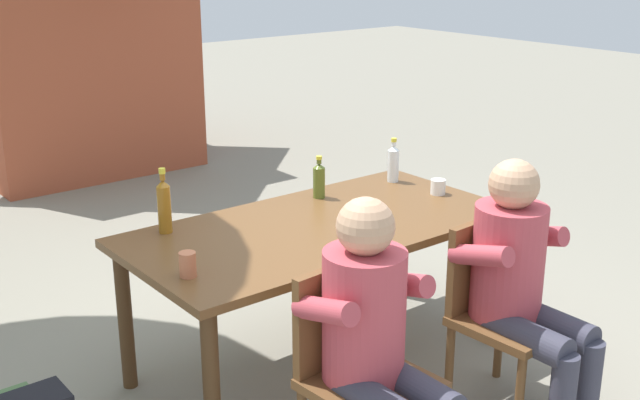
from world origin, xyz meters
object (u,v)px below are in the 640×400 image
Objects in this scene: chair_near_left at (356,364)px; person_in_plaid_shirt at (377,336)px; dining_table at (320,239)px; cup_white at (438,187)px; person_in_white_shirt at (521,279)px; bottle_amber at (164,205)px; chair_near_right at (498,305)px; bottle_clear at (393,163)px; bottle_olive at (319,180)px; cup_terracotta at (188,264)px; brick_kiosk at (62,18)px.

person_in_plaid_shirt reaches higher than chair_near_left.
cup_white is at bearing -1.99° from dining_table.
person_in_white_shirt is 3.77× the size of bottle_amber.
person_in_plaid_shirt reaches higher than chair_near_right.
person_in_plaid_shirt is at bearing -135.22° from bottle_clear.
bottle_olive is (0.89, -0.03, -0.04)m from bottle_amber.
person_in_white_shirt is 1.25m from bottle_clear.
person_in_plaid_shirt reaches higher than bottle_olive.
cup_terracotta is at bearing -155.45° from bottle_olive.
person_in_white_shirt is 5.16× the size of bottle_olive.
dining_table is 18.09× the size of cup_terracotta.
dining_table is at bearing 178.01° from cup_white.
chair_near_right is at bearing -61.50° from dining_table.
bottle_clear is at bearing -3.04° from bottle_olive.
chair_near_left is at bearing -79.38° from bottle_amber.
dining_table is at bearing 64.30° from person_in_plaid_shirt.
chair_near_right is at bearing -91.46° from brick_kiosk.
bottle_olive is 2.19× the size of cup_terracotta.
brick_kiosk is at bearing 88.62° from person_in_white_shirt.
person_in_white_shirt is 1.65m from bottle_amber.
bottle_olive reaches higher than chair_near_left.
brick_kiosk reaches higher than chair_near_right.
person_in_white_shirt reaches higher than dining_table.
cup_white is (0.54, -0.35, -0.06)m from bottle_olive.
bottle_amber is at bearing 177.59° from bottle_clear.
chair_near_left is at bearing 172.74° from person_in_white_shirt.
bottle_clear reaches higher than dining_table.
person_in_plaid_shirt is 5.16× the size of bottle_olive.
person_in_white_shirt is at bearing -30.12° from cup_terracotta.
cup_terracotta is 4.97m from brick_kiosk.
person_in_plaid_shirt reaches higher than dining_table.
chair_near_right is (0.42, -0.77, -0.19)m from dining_table.
cup_white is (1.61, 0.14, -0.01)m from cup_terracotta.
person_in_white_shirt is at bearing -81.78° from bottle_olive.
brick_kiosk reaches higher than bottle_olive.
cup_white is at bearing -85.21° from bottle_clear.
chair_near_right is 0.87m from person_in_plaid_shirt.
chair_near_left is 3.81× the size of bottle_olive.
chair_near_right reaches higher than cup_white.
bottle_amber is (-0.22, 1.24, 0.24)m from person_in_plaid_shirt.
person_in_white_shirt is at bearing -91.38° from brick_kiosk.
brick_kiosk is (0.31, 4.25, 0.51)m from bottle_olive.
person_in_white_shirt is 14.50× the size of cup_white.
bottle_olive is at bearing 176.96° from bottle_clear.
bottle_clear is 0.51m from bottle_olive.
bottle_amber is (-1.41, 0.06, 0.03)m from bottle_clear.
dining_table is at bearing -28.97° from bottle_amber.
person_in_white_shirt reaches higher than bottle_olive.
brick_kiosk reaches higher than cup_terracotta.
bottle_amber reaches higher than bottle_clear.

